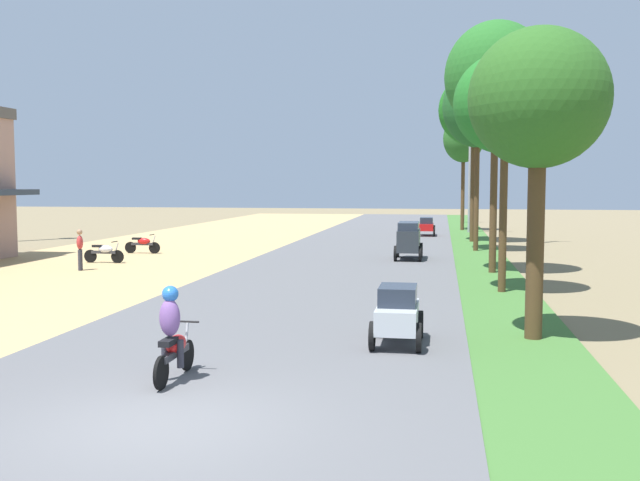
% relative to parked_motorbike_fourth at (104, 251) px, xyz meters
% --- Properties ---
extents(ground_plane, '(180.00, 180.00, 0.00)m').
position_rel_parked_motorbike_fourth_xyz_m(ground_plane, '(10.35, -19.40, -0.55)').
color(ground_plane, '#7A6B4C').
extents(road_strip, '(9.00, 140.00, 0.08)m').
position_rel_parked_motorbike_fourth_xyz_m(road_strip, '(10.35, -19.40, -0.51)').
color(road_strip, '#565659').
rests_on(road_strip, ground).
extents(median_strip, '(2.40, 140.00, 0.06)m').
position_rel_parked_motorbike_fourth_xyz_m(median_strip, '(16.05, -19.40, -0.52)').
color(median_strip, '#3D6B2D').
rests_on(median_strip, ground).
extents(parked_motorbike_fourth, '(1.80, 0.54, 0.94)m').
position_rel_parked_motorbike_fourth_xyz_m(parked_motorbike_fourth, '(0.00, 0.00, 0.00)').
color(parked_motorbike_fourth, black).
rests_on(parked_motorbike_fourth, dirt_shoulder).
extents(parked_motorbike_fifth, '(1.80, 0.54, 0.94)m').
position_rel_parked_motorbike_fourth_xyz_m(parked_motorbike_fifth, '(-0.09, 4.25, 0.00)').
color(parked_motorbike_fifth, black).
rests_on(parked_motorbike_fifth, dirt_shoulder).
extents(pedestrian_on_shoulder, '(0.34, 0.41, 1.62)m').
position_rel_parked_motorbike_fourth_xyz_m(pedestrian_on_shoulder, '(0.30, -2.66, 0.41)').
color(pedestrian_on_shoulder, '#33333D').
rests_on(pedestrian_on_shoulder, dirt_shoulder).
extents(median_tree_nearest, '(3.00, 3.00, 6.75)m').
position_rel_parked_motorbike_fourth_xyz_m(median_tree_nearest, '(16.29, -12.56, 4.68)').
color(median_tree_nearest, '#4C351E').
rests_on(median_tree_nearest, median_strip).
extents(median_tree_second, '(3.20, 3.20, 7.44)m').
position_rel_parked_motorbike_fourth_xyz_m(median_tree_second, '(16.16, -5.63, 5.36)').
color(median_tree_second, '#4C351E').
rests_on(median_tree_second, median_strip).
extents(median_tree_third, '(3.84, 3.84, 9.49)m').
position_rel_parked_motorbike_fourth_xyz_m(median_tree_third, '(16.21, -0.62, 6.89)').
color(median_tree_third, '#4C351E').
rests_on(median_tree_third, median_strip).
extents(median_tree_fourth, '(3.53, 3.53, 9.35)m').
position_rel_parked_motorbike_fourth_xyz_m(median_tree_fourth, '(16.00, 8.45, 6.75)').
color(median_tree_fourth, '#4C351E').
rests_on(median_tree_fourth, median_strip).
extents(median_tree_fifth, '(4.08, 4.08, 9.75)m').
position_rel_parked_motorbike_fourth_xyz_m(median_tree_fifth, '(16.04, 14.30, 7.15)').
color(median_tree_fifth, '#4C351E').
rests_on(median_tree_fifth, median_strip).
extents(median_tree_sixth, '(2.94, 2.94, 8.42)m').
position_rel_parked_motorbike_fourth_xyz_m(median_tree_sixth, '(15.77, 24.90, 6.13)').
color(median_tree_sixth, '#4C351E').
rests_on(median_tree_sixth, median_strip).
extents(streetlamp_near, '(3.16, 0.20, 7.05)m').
position_rel_parked_motorbike_fourth_xyz_m(streetlamp_near, '(16.15, 22.38, 3.61)').
color(streetlamp_near, gray).
rests_on(streetlamp_near, median_strip).
extents(streetlamp_mid, '(3.16, 0.20, 7.83)m').
position_rel_parked_motorbike_fourth_xyz_m(streetlamp_mid, '(16.15, 34.83, 4.02)').
color(streetlamp_mid, gray).
rests_on(streetlamp_mid, median_strip).
extents(utility_pole_near, '(1.80, 0.20, 8.29)m').
position_rel_parked_motorbike_fourth_xyz_m(utility_pole_near, '(19.14, 13.35, 3.78)').
color(utility_pole_near, brown).
rests_on(utility_pole_near, ground).
extents(car_hatchback_silver, '(1.04, 2.00, 1.23)m').
position_rel_parked_motorbike_fourth_xyz_m(car_hatchback_silver, '(13.37, -13.69, 0.19)').
color(car_hatchback_silver, '#B7BCC1').
rests_on(car_hatchback_silver, road_strip).
extents(car_van_charcoal, '(1.19, 2.41, 1.67)m').
position_rel_parked_motorbike_fourth_xyz_m(car_van_charcoal, '(12.83, 3.44, 0.47)').
color(car_van_charcoal, '#282D33').
rests_on(car_van_charcoal, road_strip).
extents(car_sedan_red, '(1.10, 2.26, 1.19)m').
position_rel_parked_motorbike_fourth_xyz_m(car_sedan_red, '(13.31, 18.39, 0.19)').
color(car_sedan_red, red).
rests_on(car_sedan_red, road_strip).
extents(motorbike_ahead_second, '(0.54, 1.80, 1.66)m').
position_rel_parked_motorbike_fourth_xyz_m(motorbike_ahead_second, '(9.75, -17.19, 0.30)').
color(motorbike_ahead_second, black).
rests_on(motorbike_ahead_second, road_strip).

